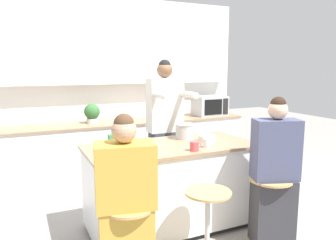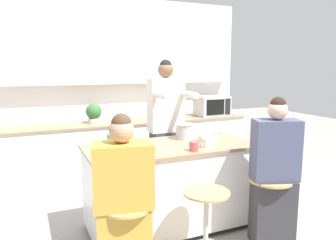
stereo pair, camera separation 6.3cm
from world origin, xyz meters
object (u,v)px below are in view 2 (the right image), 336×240
coffee_cup_far (194,146)px  juice_carton (111,142)px  person_cooking (166,133)px  potted_plant (94,113)px  bar_stool_center (206,222)px  kitchen_island (171,186)px  bar_stool_leftmost (127,240)px  banana_bunch (146,149)px  bar_stool_rightmost (269,208)px  coffee_cup_near (207,143)px  microwave (212,106)px  person_wrapped_blanket (123,207)px  cooking_pot (185,131)px  person_seated_near (274,180)px  fruit_bowl (207,138)px

coffee_cup_far → juice_carton: size_ratio=0.68×
person_cooking → potted_plant: size_ratio=6.58×
bar_stool_center → kitchen_island: bearing=90.0°
bar_stool_leftmost → person_cooking: person_cooking is taller
coffee_cup_far → banana_bunch: (-0.42, 0.18, -0.02)m
bar_stool_rightmost → potted_plant: (-1.19, 2.22, 0.69)m
coffee_cup_near → person_cooking: bearing=93.5°
juice_carton → potted_plant: bearing=85.0°
bar_stool_center → coffee_cup_near: size_ratio=5.67×
kitchen_island → microwave: (1.38, 1.48, 0.63)m
coffee_cup_near → banana_bunch: coffee_cup_near is taller
kitchen_island → bar_stool_leftmost: bearing=-134.3°
person_cooking → coffee_cup_near: (0.05, -0.90, 0.06)m
person_cooking → juice_carton: bearing=-142.4°
person_cooking → coffee_cup_near: person_cooking is taller
kitchen_island → microwave: 2.12m
person_wrapped_blanket → cooking_pot: (0.99, 0.93, 0.34)m
kitchen_island → bar_stool_center: bearing=-90.0°
juice_carton → microwave: microwave is taller
person_seated_near → cooking_pot: person_seated_near is taller
bar_stool_center → potted_plant: 2.39m
banana_bunch → person_cooking: bearing=55.3°
kitchen_island → coffee_cup_far: size_ratio=14.55×
bar_stool_leftmost → microwave: 3.11m
person_wrapped_blanket → fruit_bowl: 1.39m
banana_bunch → cooking_pot: bearing=30.4°
person_wrapped_blanket → coffee_cup_near: person_wrapped_blanket is taller
bar_stool_center → microwave: size_ratio=1.31×
juice_carton → bar_stool_leftmost: bearing=-96.4°
juice_carton → coffee_cup_far: bearing=-24.2°
cooking_pot → kitchen_island: bearing=-141.1°
person_wrapped_blanket → banana_bunch: size_ratio=8.30×
bar_stool_leftmost → person_seated_near: 1.46m
bar_stool_leftmost → juice_carton: 0.96m
coffee_cup_far → potted_plant: size_ratio=0.45×
person_seated_near → bar_stool_rightmost: bearing=-176.1°
bar_stool_center → potted_plant: (-0.49, 2.24, 0.69)m
bar_stool_center → coffee_cup_near: (0.28, 0.48, 0.57)m
fruit_bowl → juice_carton: 1.05m
person_wrapped_blanket → potted_plant: (0.23, 2.23, 0.43)m
bar_stool_leftmost → coffee_cup_far: bearing=27.4°
bar_stool_rightmost → coffee_cup_far: coffee_cup_far is taller
person_cooking → person_seated_near: (0.51, -1.37, -0.24)m
coffee_cup_near → microwave: (1.10, 1.71, 0.14)m
kitchen_island → potted_plant: potted_plant is taller
person_cooking → bar_stool_rightmost: bearing=-70.2°
person_cooking → fruit_bowl: (0.21, -0.65, 0.04)m
person_cooking → coffee_cup_far: 0.97m
person_seated_near → coffee_cup_near: size_ratio=12.38×
potted_plant → bar_stool_rightmost: bearing=-61.7°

